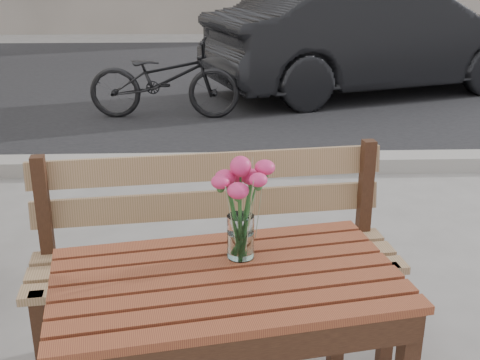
% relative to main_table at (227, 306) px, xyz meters
% --- Properties ---
extents(street, '(30.00, 8.12, 0.12)m').
position_rel_main_table_xyz_m(street, '(0.19, 4.99, -0.54)').
color(street, black).
rests_on(street, ground).
extents(main_table, '(1.20, 0.83, 0.68)m').
position_rel_main_table_xyz_m(main_table, '(0.00, 0.00, 0.00)').
color(main_table, maroon).
rests_on(main_table, ground).
extents(main_bench, '(1.52, 0.62, 0.92)m').
position_rel_main_table_xyz_m(main_bench, '(-0.05, 0.57, -0.01)').
color(main_bench, olive).
rests_on(main_bench, ground).
extents(main_vase, '(0.19, 0.19, 0.35)m').
position_rel_main_table_xyz_m(main_vase, '(0.05, 0.12, 0.33)').
color(main_vase, white).
rests_on(main_vase, main_table).
extents(parked_car, '(4.50, 2.76, 1.40)m').
position_rel_main_table_xyz_m(parked_car, '(1.97, 5.93, 0.13)').
color(parked_car, black).
rests_on(parked_car, ground).
extents(bicycle, '(1.63, 0.65, 0.84)m').
position_rel_main_table_xyz_m(bicycle, '(-0.59, 4.70, -0.15)').
color(bicycle, black).
rests_on(bicycle, ground).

